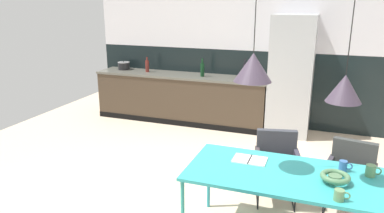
{
  "coord_description": "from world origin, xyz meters",
  "views": [
    {
      "loc": [
        0.91,
        -3.27,
        2.25
      ],
      "look_at": [
        -0.66,
        1.0,
        0.92
      ],
      "focal_mm": 34.45,
      "sensor_mm": 36.0,
      "label": 1
    }
  ],
  "objects_px": {
    "armchair_facing_counter": "(351,169)",
    "mug_white_ceramic": "(340,195)",
    "armchair_far_side": "(277,157)",
    "bottle_oil_tall": "(202,69)",
    "pendant_lamp_over_table_near": "(253,67)",
    "mug_tall_blue": "(344,166)",
    "bottle_wine_green": "(245,70)",
    "open_book": "(250,160)",
    "cooking_pot": "(124,66)",
    "mug_glass_clear": "(371,171)",
    "pendant_lamp_over_table_far": "(344,88)",
    "bottle_vinegar_dark": "(147,66)",
    "dining_table": "(289,178)",
    "refrigerator_column": "(291,76)",
    "fruit_bowl": "(335,177)"
  },
  "relations": [
    {
      "from": "armchair_facing_counter",
      "to": "fruit_bowl",
      "type": "distance_m",
      "value": 0.99
    },
    {
      "from": "mug_tall_blue",
      "to": "mug_glass_clear",
      "type": "bearing_deg",
      "value": -5.92
    },
    {
      "from": "dining_table",
      "to": "bottle_oil_tall",
      "type": "distance_m",
      "value": 3.66
    },
    {
      "from": "armchair_far_side",
      "to": "mug_glass_clear",
      "type": "distance_m",
      "value": 1.13
    },
    {
      "from": "mug_glass_clear",
      "to": "pendant_lamp_over_table_near",
      "type": "bearing_deg",
      "value": -167.61
    },
    {
      "from": "mug_tall_blue",
      "to": "bottle_oil_tall",
      "type": "xyz_separation_m",
      "value": [
        -2.33,
        2.89,
        0.24
      ]
    },
    {
      "from": "armchair_facing_counter",
      "to": "pendant_lamp_over_table_near",
      "type": "bearing_deg",
      "value": 54.25
    },
    {
      "from": "mug_glass_clear",
      "to": "armchair_far_side",
      "type": "bearing_deg",
      "value": 144.21
    },
    {
      "from": "armchair_facing_counter",
      "to": "cooking_pot",
      "type": "bearing_deg",
      "value": -19.16
    },
    {
      "from": "armchair_facing_counter",
      "to": "pendant_lamp_over_table_far",
      "type": "xyz_separation_m",
      "value": [
        -0.21,
        -0.9,
        1.08
      ]
    },
    {
      "from": "mug_white_ceramic",
      "to": "cooking_pot",
      "type": "relative_size",
      "value": 0.52
    },
    {
      "from": "mug_glass_clear",
      "to": "mug_tall_blue",
      "type": "xyz_separation_m",
      "value": [
        -0.23,
        0.02,
        -0.0
      ]
    },
    {
      "from": "mug_tall_blue",
      "to": "bottle_oil_tall",
      "type": "height_order",
      "value": "bottle_oil_tall"
    },
    {
      "from": "dining_table",
      "to": "pendant_lamp_over_table_near",
      "type": "relative_size",
      "value": 1.66
    },
    {
      "from": "open_book",
      "to": "mug_white_ceramic",
      "type": "xyz_separation_m",
      "value": [
        0.81,
        -0.5,
        0.04
      ]
    },
    {
      "from": "bottle_vinegar_dark",
      "to": "pendant_lamp_over_table_near",
      "type": "bearing_deg",
      "value": -50.31
    },
    {
      "from": "armchair_facing_counter",
      "to": "mug_white_ceramic",
      "type": "relative_size",
      "value": 6.29
    },
    {
      "from": "fruit_bowl",
      "to": "mug_white_ceramic",
      "type": "relative_size",
      "value": 2.03
    },
    {
      "from": "open_book",
      "to": "cooking_pot",
      "type": "relative_size",
      "value": 1.36
    },
    {
      "from": "dining_table",
      "to": "bottle_wine_green",
      "type": "xyz_separation_m",
      "value": [
        -1.14,
        3.28,
        0.34
      ]
    },
    {
      "from": "bottle_oil_tall",
      "to": "open_book",
      "type": "bearing_deg",
      "value": -63.28
    },
    {
      "from": "bottle_vinegar_dark",
      "to": "refrigerator_column",
      "type": "bearing_deg",
      "value": -0.3
    },
    {
      "from": "bottle_oil_tall",
      "to": "bottle_vinegar_dark",
      "type": "bearing_deg",
      "value": 177.73
    },
    {
      "from": "armchair_far_side",
      "to": "armchair_facing_counter",
      "type": "xyz_separation_m",
      "value": [
        0.79,
        0.04,
        -0.03
      ]
    },
    {
      "from": "armchair_facing_counter",
      "to": "mug_tall_blue",
      "type": "bearing_deg",
      "value": 89.6
    },
    {
      "from": "bottle_wine_green",
      "to": "pendant_lamp_over_table_near",
      "type": "xyz_separation_m",
      "value": [
        0.77,
        -3.31,
        0.65
      ]
    },
    {
      "from": "refrigerator_column",
      "to": "bottle_wine_green",
      "type": "bearing_deg",
      "value": 170.59
    },
    {
      "from": "bottle_oil_tall",
      "to": "pendant_lamp_over_table_near",
      "type": "height_order",
      "value": "pendant_lamp_over_table_near"
    },
    {
      "from": "fruit_bowl",
      "to": "cooking_pot",
      "type": "height_order",
      "value": "cooking_pot"
    },
    {
      "from": "bottle_vinegar_dark",
      "to": "cooking_pot",
      "type": "bearing_deg",
      "value": 172.75
    },
    {
      "from": "fruit_bowl",
      "to": "pendant_lamp_over_table_near",
      "type": "height_order",
      "value": "pendant_lamp_over_table_near"
    },
    {
      "from": "mug_tall_blue",
      "to": "open_book",
      "type": "bearing_deg",
      "value": -175.95
    },
    {
      "from": "open_book",
      "to": "mug_white_ceramic",
      "type": "relative_size",
      "value": 2.6
    },
    {
      "from": "armchair_far_side",
      "to": "mug_white_ceramic",
      "type": "distance_m",
      "value": 1.36
    },
    {
      "from": "mug_white_ceramic",
      "to": "pendant_lamp_over_table_far",
      "type": "xyz_separation_m",
      "value": [
        -0.04,
        0.32,
        0.78
      ]
    },
    {
      "from": "open_book",
      "to": "bottle_oil_tall",
      "type": "relative_size",
      "value": 0.98
    },
    {
      "from": "armchair_facing_counter",
      "to": "open_book",
      "type": "bearing_deg",
      "value": 46.76
    },
    {
      "from": "armchair_facing_counter",
      "to": "cooking_pot",
      "type": "relative_size",
      "value": 3.3
    },
    {
      "from": "open_book",
      "to": "bottle_wine_green",
      "type": "distance_m",
      "value": 3.22
    },
    {
      "from": "dining_table",
      "to": "armchair_far_side",
      "type": "relative_size",
      "value": 2.3
    },
    {
      "from": "mug_glass_clear",
      "to": "dining_table",
      "type": "bearing_deg",
      "value": -163.66
    },
    {
      "from": "mug_white_ceramic",
      "to": "bottle_vinegar_dark",
      "type": "distance_m",
      "value": 4.9
    },
    {
      "from": "fruit_bowl",
      "to": "mug_white_ceramic",
      "type": "distance_m",
      "value": 0.3
    },
    {
      "from": "armchair_facing_counter",
      "to": "cooking_pot",
      "type": "height_order",
      "value": "cooking_pot"
    },
    {
      "from": "bottle_oil_tall",
      "to": "bottle_wine_green",
      "type": "distance_m",
      "value": 0.76
    },
    {
      "from": "bottle_oil_tall",
      "to": "fruit_bowl",
      "type": "bearing_deg",
      "value": -54.41
    },
    {
      "from": "armchair_far_side",
      "to": "bottle_oil_tall",
      "type": "xyz_separation_m",
      "value": [
        -1.67,
        2.27,
        0.52
      ]
    },
    {
      "from": "armchair_far_side",
      "to": "bottle_oil_tall",
      "type": "bearing_deg",
      "value": -66.31
    },
    {
      "from": "dining_table",
      "to": "armchair_facing_counter",
      "type": "bearing_deg",
      "value": 56.7
    },
    {
      "from": "dining_table",
      "to": "cooking_pot",
      "type": "bearing_deg",
      "value": 137.89
    }
  ]
}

